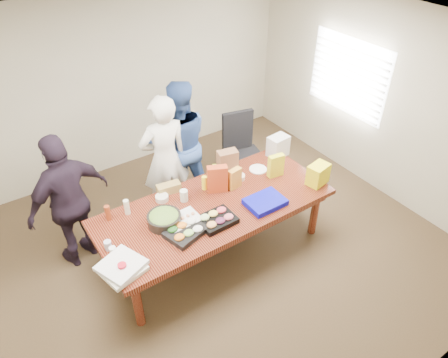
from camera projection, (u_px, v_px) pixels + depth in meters
floor at (215, 250)px, 5.36m from camera, size 5.50×5.00×0.02m
ceiling at (212, 38)px, 3.74m from camera, size 5.50×5.00×0.02m
wall_back at (123, 84)px, 6.21m from camera, size 5.50×0.04×2.70m
wall_front at (410, 332)px, 2.89m from camera, size 5.50×0.04×2.70m
wall_right at (380, 100)px, 5.78m from camera, size 0.04×5.00×2.70m
window_panel at (348, 76)px, 6.08m from camera, size 0.03×1.40×1.10m
window_blinds at (346, 77)px, 6.06m from camera, size 0.04×1.36×1.00m
conference_table at (215, 228)px, 5.13m from camera, size 2.80×1.20×0.75m
office_chair at (246, 154)px, 6.13m from camera, size 0.67×0.67×1.11m
person_center at (165, 159)px, 5.42m from camera, size 0.70×0.50×1.80m
person_right at (179, 144)px, 5.70m from camera, size 1.04×0.90×1.81m
person_left at (70, 202)px, 4.76m from camera, size 1.10×0.69×1.75m
veggie_tray at (185, 232)px, 4.50m from camera, size 0.48×0.42×0.06m
fruit_tray at (217, 220)px, 4.65m from camera, size 0.41×0.33×0.06m
sheet_cake at (183, 221)px, 4.63m from camera, size 0.39×0.30×0.07m
salad_bowl at (164, 220)px, 4.61m from camera, size 0.48×0.48×0.12m
chip_bag_blue at (265, 202)px, 4.90m from camera, size 0.45×0.34×0.07m
chip_bag_red at (217, 179)px, 5.02m from camera, size 0.26×0.19×0.35m
chip_bag_yellow at (276, 166)px, 5.29m from camera, size 0.21×0.11×0.30m
chip_bag_orange at (235, 179)px, 5.10m from camera, size 0.18×0.10×0.27m
mayo_jar at (184, 196)px, 4.93m from camera, size 0.11×0.11×0.15m
mustard_bottle at (204, 183)px, 5.10m from camera, size 0.08×0.08×0.18m
dressing_bottle at (108, 213)px, 4.65m from camera, size 0.08×0.08×0.19m
ranch_bottle at (127, 207)px, 4.73m from camera, size 0.08×0.08×0.19m
banana_bunch at (222, 169)px, 5.41m from camera, size 0.29×0.25×0.08m
bread_loaf at (169, 188)px, 5.07m from camera, size 0.30×0.16×0.11m
kraft_bag at (227, 162)px, 5.33m from camera, size 0.28×0.20×0.33m
red_cup at (123, 268)px, 4.05m from camera, size 0.09×0.09×0.11m
clear_cup_a at (113, 251)px, 4.25m from camera, size 0.08×0.08×0.10m
clear_cup_b at (108, 245)px, 4.31m from camera, size 0.09×0.09×0.11m
pizza_box_lower at (122, 269)px, 4.09m from camera, size 0.46×0.46×0.04m
pizza_box_upper at (121, 265)px, 4.07m from camera, size 0.50×0.50×0.04m
plate_a at (258, 169)px, 5.48m from camera, size 0.26×0.26×0.01m
plate_b at (228, 177)px, 5.33m from camera, size 0.30×0.30×0.02m
dip_bowl_a at (239, 177)px, 5.30m from camera, size 0.18×0.18×0.06m
dip_bowl_b at (162, 198)px, 4.96m from camera, size 0.18×0.18×0.06m
grocery_bag_white at (278, 146)px, 5.67m from camera, size 0.29×0.22×0.29m
grocery_bag_yellow at (318, 174)px, 5.17m from camera, size 0.30×0.23×0.27m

